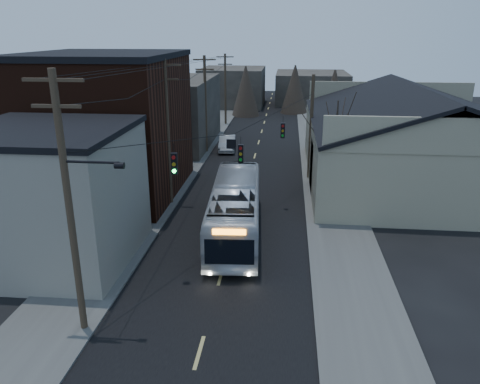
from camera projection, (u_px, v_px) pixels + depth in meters
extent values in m
cube|color=black|center=(253.00, 161.00, 44.27)|extent=(9.00, 110.00, 0.02)
cube|color=#474744|center=(186.00, 159.00, 44.87)|extent=(4.00, 110.00, 0.12)
cube|color=#474744|center=(323.00, 163.00, 43.63)|extent=(4.00, 110.00, 0.12)
cube|color=gray|center=(51.00, 198.00, 24.24)|extent=(8.00, 8.00, 7.00)
cube|color=black|center=(108.00, 128.00, 34.19)|extent=(10.00, 12.00, 10.00)
cube|color=#2D2924|center=(169.00, 112.00, 49.68)|extent=(9.00, 14.00, 7.00)
cube|color=gray|center=(410.00, 152.00, 37.51)|extent=(16.00, 20.00, 5.00)
cube|color=black|center=(364.00, 104.00, 36.65)|extent=(8.16, 20.60, 2.86)
cube|color=black|center=(470.00, 105.00, 35.89)|extent=(8.16, 20.60, 2.86)
cube|color=#2D2924|center=(233.00, 87.00, 76.78)|extent=(10.00, 12.00, 6.00)
cube|color=#2D2924|center=(311.00, 87.00, 80.40)|extent=(12.00, 14.00, 5.00)
cone|color=black|center=(335.00, 152.00, 33.07)|extent=(0.40, 0.40, 7.20)
cylinder|color=#382B1E|center=(70.00, 211.00, 17.65)|extent=(0.28, 0.28, 10.50)
cube|color=#382B1E|center=(53.00, 80.00, 16.06)|extent=(2.20, 0.12, 0.12)
cylinder|color=#382B1E|center=(168.00, 135.00, 31.83)|extent=(0.28, 0.28, 10.00)
cube|color=#382B1E|center=(164.00, 65.00, 30.33)|extent=(2.20, 0.12, 0.12)
cylinder|color=#382B1E|center=(205.00, 105.00, 46.02)|extent=(0.28, 0.28, 9.50)
cube|color=#382B1E|center=(204.00, 60.00, 44.60)|extent=(2.20, 0.12, 0.12)
cylinder|color=#382B1E|center=(225.00, 90.00, 60.21)|extent=(0.28, 0.28, 9.00)
cube|color=#382B1E|center=(225.00, 57.00, 58.87)|extent=(2.20, 0.12, 0.12)
cylinder|color=#382B1E|center=(311.00, 128.00, 37.70)|extent=(0.28, 0.28, 8.50)
cube|color=black|center=(174.00, 164.00, 21.36)|extent=(0.28, 0.20, 1.00)
cube|color=black|center=(241.00, 154.00, 25.54)|extent=(0.28, 0.20, 1.00)
cube|color=black|center=(283.00, 131.00, 30.94)|extent=(0.28, 0.20, 1.00)
imported|color=silver|center=(235.00, 209.00, 27.84)|extent=(3.48, 11.96, 3.29)
imported|color=#969A9D|center=(227.00, 143.00, 48.05)|extent=(2.00, 4.74, 1.52)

